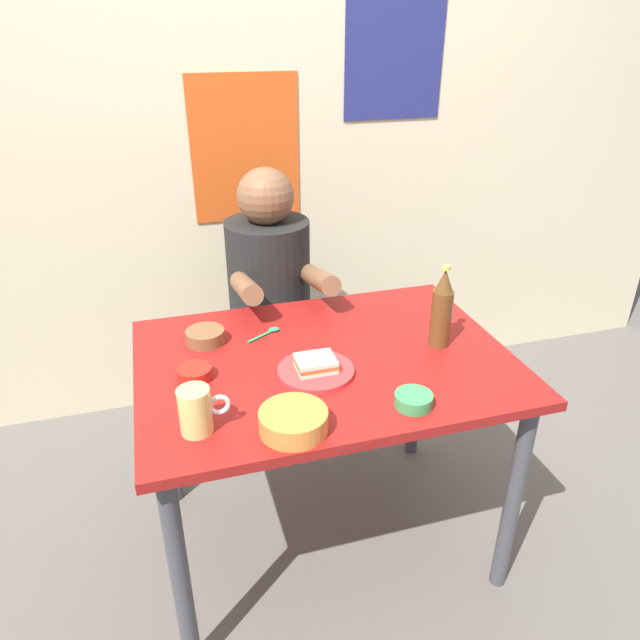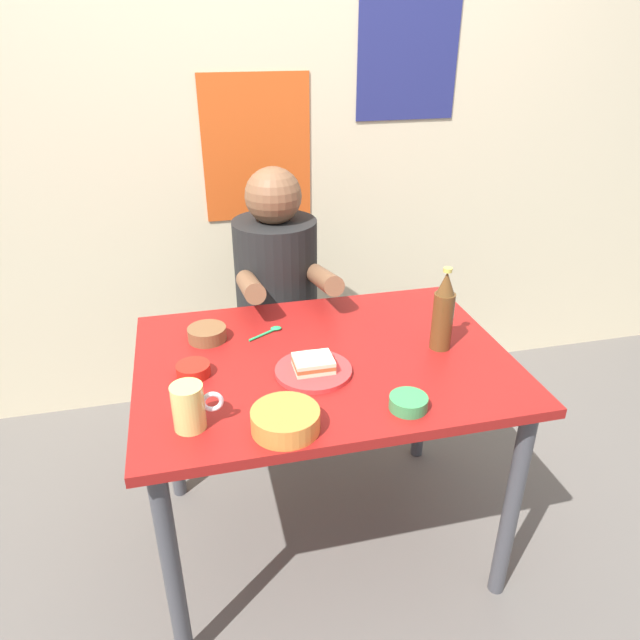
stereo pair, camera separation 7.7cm
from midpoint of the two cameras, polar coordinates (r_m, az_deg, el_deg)
name	(u,v)px [view 2 (the right image)]	position (r m, az deg, el deg)	size (l,w,h in m)	color
ground_plane	(323,535)	(2.21, 1.38, -20.36)	(6.00, 6.00, 0.00)	#59544F
wall_back	(263,112)	(2.54, -4.67, 19.66)	(4.40, 0.09, 2.60)	beige
dining_table	(324,383)	(1.79, 1.61, -6.25)	(1.10, 0.80, 0.74)	maroon
stool	(279,363)	(2.46, -3.10, -4.25)	(0.34, 0.34, 0.45)	#4C4C51
person_seated	(277,273)	(2.26, -3.31, 4.64)	(0.33, 0.56, 0.72)	black
plate_orange	(313,371)	(1.66, 0.68, -5.02)	(0.22, 0.22, 0.01)	red
sandwich	(313,363)	(1.65, 0.68, -4.28)	(0.11, 0.09, 0.04)	beige
beer_mug	(189,407)	(1.45, -11.19, -8.36)	(0.13, 0.08, 0.12)	#D1BC66
beer_bottle	(443,313)	(1.78, 13.19, 0.70)	(0.06, 0.06, 0.26)	#593819
dip_bowl_green	(408,402)	(1.53, 10.09, -7.95)	(0.10, 0.10, 0.03)	#388C4C
soup_bowl_orange	(285,419)	(1.43, -1.86, -9.72)	(0.17, 0.17, 0.05)	orange
sambal_bowl_red	(193,369)	(1.67, -11.04, -4.78)	(0.10, 0.10, 0.03)	#B21E14
condiment_bowl_brown	(207,333)	(1.85, -9.85, -1.28)	(0.12, 0.12, 0.04)	brown
spoon	(271,331)	(1.87, -3.68, -1.08)	(0.11, 0.07, 0.01)	#26A559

